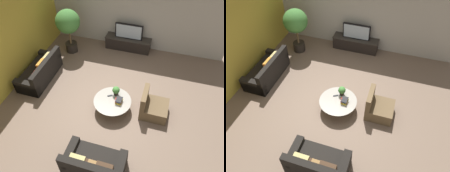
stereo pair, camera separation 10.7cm
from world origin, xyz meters
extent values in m
plane|color=brown|center=(0.00, 0.00, 0.00)|extent=(24.00, 24.00, 0.00)
cube|color=#A39E93|center=(0.00, 3.26, 1.50)|extent=(7.40, 0.12, 3.00)
cube|color=gold|center=(-3.26, 0.20, 1.50)|extent=(0.12, 7.40, 3.00)
cube|color=black|center=(0.00, 2.94, 0.25)|extent=(1.80, 0.48, 0.51)
cube|color=#2D2823|center=(0.00, 2.94, 0.50)|extent=(1.83, 0.50, 0.02)
cube|color=black|center=(0.00, 2.94, 0.82)|extent=(1.09, 0.08, 0.61)
cube|color=#99A8B7|center=(0.00, 2.90, 0.82)|extent=(1.00, 0.00, 0.55)
cube|color=black|center=(0.00, 2.94, 0.52)|extent=(0.33, 0.13, 0.02)
cylinder|color=#756656|center=(0.29, -0.28, 0.01)|extent=(0.63, 0.63, 0.02)
cylinder|color=#756656|center=(0.29, -0.28, 0.18)|extent=(0.10, 0.10, 0.37)
cylinder|color=gray|center=(0.29, -0.28, 0.38)|extent=(1.15, 1.15, 0.02)
cube|color=black|center=(-2.57, 0.35, 0.21)|extent=(0.84, 1.82, 0.42)
cube|color=black|center=(-2.23, 0.35, 0.63)|extent=(0.16, 1.82, 0.42)
cube|color=black|center=(-2.57, 1.16, 0.27)|extent=(0.84, 0.20, 0.54)
cube|color=black|center=(-2.57, -0.46, 0.27)|extent=(0.84, 0.20, 0.54)
cube|color=tan|center=(-2.39, 0.75, 0.59)|extent=(0.18, 0.38, 0.35)
cube|color=orange|center=(-2.39, 0.35, 0.60)|extent=(0.19, 0.40, 0.37)
cube|color=#B23328|center=(-2.39, -0.06, 0.56)|extent=(0.17, 0.31, 0.30)
cube|color=black|center=(0.41, -2.22, 0.21)|extent=(1.48, 0.84, 0.42)
cube|color=black|center=(0.41, -2.56, 0.63)|extent=(1.48, 0.16, 0.42)
cube|color=black|center=(1.05, -2.22, 0.27)|extent=(0.20, 0.84, 0.54)
cube|color=black|center=(-0.23, -2.22, 0.27)|extent=(0.20, 0.84, 0.54)
cube|color=#422D1E|center=(0.74, -2.40, 0.59)|extent=(0.39, 0.14, 0.35)
cube|color=olive|center=(0.52, -2.40, 0.58)|extent=(0.35, 0.15, 0.33)
cube|color=#422D1E|center=(0.30, -2.40, 0.56)|extent=(0.32, 0.15, 0.30)
cube|color=tan|center=(0.08, -2.40, 0.59)|extent=(0.37, 0.13, 0.33)
cube|color=brown|center=(1.55, -0.08, 0.20)|extent=(0.80, 0.76, 0.40)
cube|color=brown|center=(1.22, -0.08, 0.63)|extent=(0.14, 0.76, 0.46)
cylinder|color=black|center=(-2.16, 2.15, 0.19)|extent=(0.46, 0.46, 0.38)
cylinder|color=brown|center=(-2.16, 2.15, 0.63)|extent=(0.08, 0.08, 0.50)
ellipsoid|color=#3D7533|center=(-2.16, 2.15, 1.32)|extent=(0.91, 0.91, 0.88)
cylinder|color=black|center=(0.32, 0.00, 0.44)|extent=(0.14, 0.14, 0.10)
sphere|color=#3D7533|center=(0.32, 0.00, 0.59)|extent=(0.23, 0.23, 0.23)
cube|color=gold|center=(0.49, -0.25, 0.41)|extent=(0.18, 0.27, 0.04)
cube|color=#A32823|center=(0.47, -0.25, 0.45)|extent=(0.22, 0.23, 0.03)
cube|color=#2D4C84|center=(0.49, -0.26, 0.48)|extent=(0.15, 0.23, 0.03)
cube|color=#232326|center=(0.49, -0.27, 0.51)|extent=(0.19, 0.24, 0.02)
cube|color=black|center=(0.16, -0.11, 0.40)|extent=(0.16, 0.11, 0.02)
camera|label=1|loc=(1.49, -4.37, 5.43)|focal=35.00mm
camera|label=2|loc=(1.60, -4.34, 5.43)|focal=35.00mm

